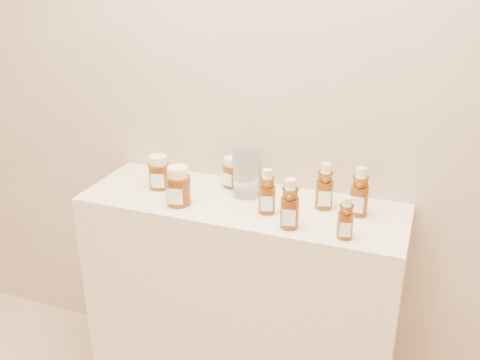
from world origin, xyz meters
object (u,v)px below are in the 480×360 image
at_px(bear_bottle_back_left, 267,188).
at_px(honey_jar_left, 159,172).
at_px(bear_bottle_front_left, 290,200).
at_px(glass_canister, 247,174).
at_px(display_table, 241,303).

bearing_deg(bear_bottle_back_left, honey_jar_left, 156.06).
relative_size(bear_bottle_front_left, honey_jar_left, 1.50).
distance_m(bear_bottle_front_left, glass_canister, 0.29).
xyz_separation_m(bear_bottle_front_left, glass_canister, (-0.22, 0.19, -0.01)).
bearing_deg(bear_bottle_front_left, honey_jar_left, 155.06).
bearing_deg(glass_canister, display_table, -88.70).
height_order(display_table, glass_canister, glass_canister).
bearing_deg(honey_jar_left, bear_bottle_back_left, -26.59).
bearing_deg(honey_jar_left, glass_canister, -10.04).
relative_size(display_table, honey_jar_left, 9.21).
xyz_separation_m(bear_bottle_back_left, bear_bottle_front_left, (0.10, -0.08, 0.01)).
xyz_separation_m(display_table, bear_bottle_back_left, (0.11, -0.05, 0.54)).
xyz_separation_m(display_table, bear_bottle_front_left, (0.22, -0.13, 0.55)).
relative_size(bear_bottle_back_left, honey_jar_left, 1.41).
bearing_deg(honey_jar_left, display_table, -20.94).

